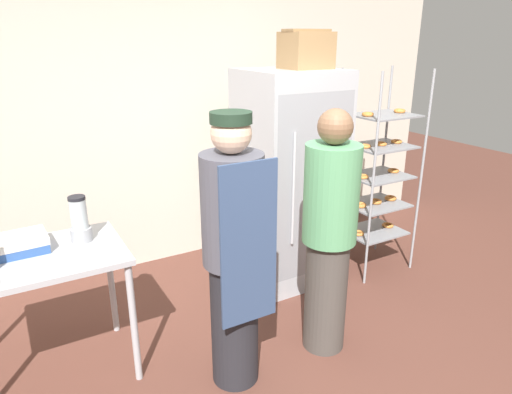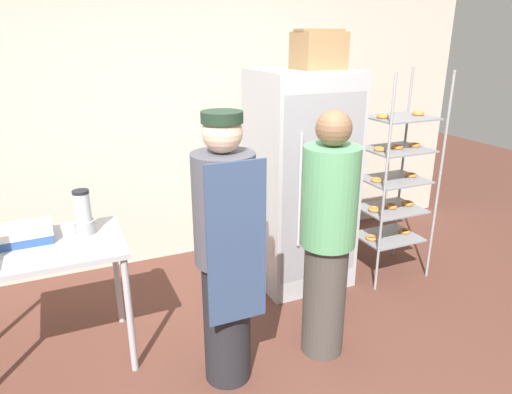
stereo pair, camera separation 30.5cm
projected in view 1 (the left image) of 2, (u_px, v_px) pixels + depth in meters
The scene contains 9 objects.
back_wall at pixel (162, 119), 4.20m from camera, with size 6.40×0.12×2.75m, color beige.
refrigerator at pixel (289, 179), 3.94m from camera, with size 0.77×0.76×1.85m.
baking_rack at pixel (378, 176), 4.12m from camera, with size 0.60×0.49×1.84m.
prep_counter at pixel (34, 273), 2.72m from camera, with size 1.05×0.67×0.86m.
blender_pitcher at pixel (80, 221), 2.86m from camera, with size 0.13×0.13×0.30m.
binder_stack at pixel (20, 244), 2.74m from camera, with size 0.32×0.26×0.10m.
cardboard_storage_box at pixel (306, 50), 3.60m from camera, with size 0.37×0.31×0.30m.
person_baker at pixel (234, 253), 2.67m from camera, with size 0.36×0.38×1.72m.
person_customer at pixel (329, 234), 3.00m from camera, with size 0.36×0.36×1.69m.
Camera 1 is at (-1.34, -1.67, 2.09)m, focal length 32.00 mm.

